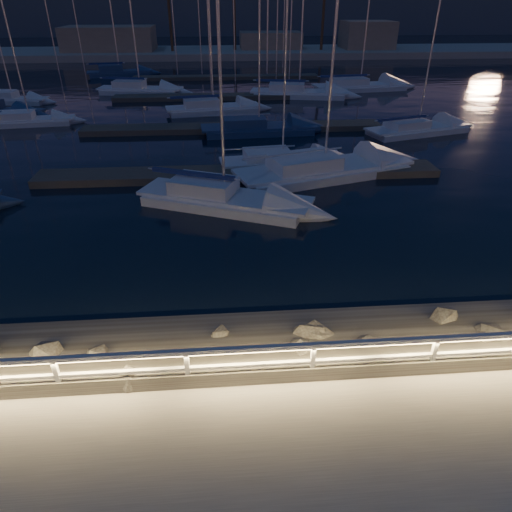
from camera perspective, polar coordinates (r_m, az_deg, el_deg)
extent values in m
plane|color=#A7A397|center=(11.56, 1.89, -15.11)|extent=(400.00, 400.00, 0.00)
cube|color=#A7A397|center=(10.05, 3.59, -25.60)|extent=(240.00, 5.00, 0.20)
cube|color=slate|center=(12.86, 1.14, -11.35)|extent=(240.00, 3.45, 1.29)
plane|color=black|center=(88.56, -4.23, 24.09)|extent=(320.00, 320.00, 0.00)
plane|color=black|center=(12.44, 1.80, -19.03)|extent=(400.00, 400.00, 0.00)
cube|color=silver|center=(11.86, -23.59, -13.55)|extent=(0.11, 0.11, 1.00)
cube|color=silver|center=(11.21, -8.58, -13.72)|extent=(0.11, 0.11, 1.00)
cube|color=silver|center=(11.35, 7.09, -12.94)|extent=(0.11, 0.11, 1.00)
cube|color=silver|center=(12.25, 21.28, -11.42)|extent=(0.11, 0.11, 1.00)
cube|color=silver|center=(10.88, 1.98, -11.39)|extent=(44.00, 0.12, 0.12)
cube|color=silver|center=(11.22, 1.94, -13.31)|extent=(44.00, 0.09, 0.09)
cube|color=#EFC16B|center=(10.92, 1.99, -11.77)|extent=(44.00, 0.04, 0.03)
sphere|color=slate|center=(12.52, -17.82, -13.10)|extent=(0.79, 0.79, 0.79)
cube|color=#534D45|center=(25.62, -2.04, 10.28)|extent=(22.00, 2.00, 0.40)
cube|color=#534D45|center=(35.20, -2.86, 15.72)|extent=(22.00, 2.00, 0.40)
cube|color=#534D45|center=(46.92, -3.42, 19.27)|extent=(22.00, 2.00, 0.40)
cube|color=#534D45|center=(58.76, -3.76, 21.40)|extent=(22.00, 2.00, 0.40)
cube|color=#A7A397|center=(82.56, -4.17, 23.95)|extent=(160.00, 14.00, 1.20)
cube|color=gray|center=(84.10, -17.79, 24.25)|extent=(14.00, 8.00, 4.00)
cube|color=gray|center=(83.89, 1.81, 25.13)|extent=(10.00, 6.00, 3.00)
cube|color=gray|center=(86.06, 13.68, 25.06)|extent=(8.00, 7.00, 4.60)
cylinder|color=brown|center=(80.47, -10.76, 27.60)|extent=(0.44, 0.44, 10.50)
cylinder|color=brown|center=(81.25, -2.72, 27.51)|extent=(0.44, 0.44, 9.00)
cylinder|color=brown|center=(81.94, 8.45, 28.16)|extent=(0.44, 0.44, 11.50)
cube|color=#384657|center=(138.19, -4.67, 28.03)|extent=(220.00, 30.00, 14.00)
cube|color=silver|center=(21.89, -3.91, 6.59)|extent=(8.00, 5.33, 0.59)
cube|color=silver|center=(21.75, -3.94, 7.50)|extent=(8.43, 5.23, 0.16)
cube|color=silver|center=(22.01, -6.56, 8.71)|extent=(3.47, 2.91, 0.70)
cylinder|color=silver|center=(20.18, -4.67, 25.43)|extent=(0.13, 0.13, 13.22)
cylinder|color=silver|center=(22.04, -7.91, 10.15)|extent=(4.41, 1.95, 0.09)
cube|color=silver|center=(27.32, 3.32, 11.40)|extent=(6.90, 2.98, 0.48)
cube|color=silver|center=(27.23, 3.34, 12.02)|extent=(7.42, 2.72, 0.13)
cube|color=silver|center=(26.93, 1.39, 12.54)|extent=(2.78, 1.96, 0.57)
cylinder|color=silver|center=(26.04, 3.75, 24.46)|extent=(0.11, 0.11, 11.61)
cylinder|color=silver|center=(26.71, 0.40, 13.38)|extent=(4.16, 0.55, 0.07)
cube|color=silver|center=(26.03, 8.50, 10.18)|extent=(9.77, 5.70, 0.62)
cube|color=silver|center=(25.90, 8.57, 11.00)|extent=(10.37, 5.49, 0.17)
cube|color=silver|center=(25.17, 6.03, 11.56)|extent=(4.13, 3.28, 0.73)
cylinder|color=silver|center=(24.72, 4.74, 12.66)|extent=(5.56, 1.81, 0.09)
cube|color=silver|center=(40.78, -26.32, 14.70)|extent=(6.18, 2.64, 0.47)
cube|color=silver|center=(40.71, -26.41, 15.10)|extent=(6.65, 2.40, 0.13)
cube|color=silver|center=(40.88, -27.66, 15.30)|extent=(2.48, 1.75, 0.55)
cylinder|color=silver|center=(39.97, -28.23, 22.34)|extent=(0.10, 0.10, 10.42)
cylinder|color=silver|center=(40.91, -28.38, 15.76)|extent=(3.74, 0.48, 0.07)
cube|color=navy|center=(34.38, 0.38, 15.32)|extent=(7.84, 3.05, 0.55)
cube|color=navy|center=(34.30, 0.39, 15.89)|extent=(8.45, 2.71, 0.15)
cube|color=navy|center=(34.07, -1.46, 16.40)|extent=(3.11, 2.11, 0.65)
cylinder|color=silver|center=(33.32, 0.43, 27.27)|extent=(0.12, 0.12, 13.35)
cylinder|color=silver|center=(33.90, -2.41, 17.19)|extent=(4.80, 0.39, 0.08)
cube|color=silver|center=(36.33, 19.51, 14.48)|extent=(7.71, 4.42, 0.49)
cube|color=silver|center=(36.26, 19.59, 14.95)|extent=(8.19, 4.24, 0.13)
cube|color=silver|center=(35.56, 18.36, 15.41)|extent=(3.25, 2.56, 0.58)
cylinder|color=silver|center=(35.35, 21.52, 25.01)|extent=(0.11, 0.11, 12.70)
cylinder|color=silver|center=(35.15, 17.80, 16.09)|extent=(4.41, 1.37, 0.07)
cube|color=silver|center=(50.06, -28.02, 16.66)|extent=(6.08, 2.77, 0.50)
cube|color=silver|center=(50.01, -28.11, 17.01)|extent=(6.52, 2.55, 0.14)
cube|color=silver|center=(50.37, -29.02, 17.24)|extent=(2.47, 1.78, 0.59)
cube|color=silver|center=(41.03, -5.31, 17.60)|extent=(7.65, 3.63, 0.57)
cube|color=silver|center=(40.95, -5.34, 18.09)|extent=(8.20, 3.37, 0.16)
cube|color=silver|center=(40.74, -6.86, 18.48)|extent=(3.12, 2.28, 0.68)
cylinder|color=silver|center=(40.15, -5.82, 27.18)|extent=(0.13, 0.13, 12.76)
cylinder|color=silver|center=(40.58, -7.66, 19.13)|extent=(4.54, 0.84, 0.08)
cube|color=silver|center=(47.86, 5.39, 19.34)|extent=(9.10, 4.46, 0.63)
cube|color=silver|center=(47.79, 5.42, 19.82)|extent=(9.73, 4.17, 0.17)
cube|color=silver|center=(47.75, 3.89, 20.35)|extent=(3.73, 2.77, 0.74)
cylinder|color=silver|center=(47.08, 5.92, 29.05)|extent=(0.14, 0.14, 15.13)
cylinder|color=silver|center=(47.69, 3.14, 21.06)|extent=(5.37, 1.09, 0.09)
cube|color=silver|center=(52.58, 12.84, 19.72)|extent=(9.55, 4.28, 0.62)
cube|color=silver|center=(52.51, 12.89, 20.15)|extent=(10.25, 3.93, 0.17)
cube|color=silver|center=(51.94, 11.57, 20.62)|extent=(3.86, 2.76, 0.73)
cylinder|color=silver|center=(51.61, 10.93, 21.26)|extent=(5.72, 0.86, 0.09)
cube|color=navy|center=(63.49, -16.63, 20.91)|extent=(7.58, 3.91, 0.61)
cube|color=navy|center=(63.44, -16.68, 21.26)|extent=(8.09, 3.68, 0.17)
cube|color=navy|center=(63.38, -17.70, 21.47)|extent=(3.13, 2.37, 0.73)
cylinder|color=silver|center=(62.93, -17.61, 26.97)|extent=(0.13, 0.13, 12.55)
cylinder|color=silver|center=(63.31, -18.27, 21.89)|extent=(4.43, 1.06, 0.09)
cube|color=silver|center=(50.78, -14.21, 19.23)|extent=(8.12, 3.86, 0.61)
cube|color=silver|center=(50.72, -14.27, 19.66)|extent=(8.70, 3.58, 0.17)
cube|color=silver|center=(51.01, -15.55, 20.00)|extent=(3.31, 2.43, 0.72)
cylinder|color=silver|center=(50.07, -15.35, 27.39)|extent=(0.13, 0.13, 13.54)
cylinder|color=silver|center=(51.11, -16.25, 20.56)|extent=(4.82, 0.90, 0.09)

